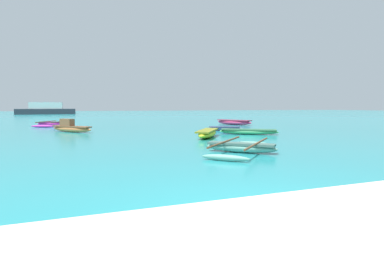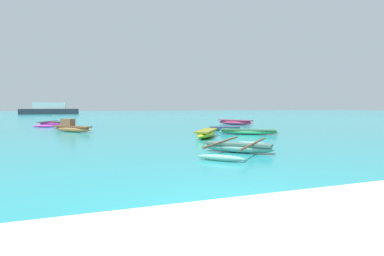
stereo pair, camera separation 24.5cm
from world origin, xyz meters
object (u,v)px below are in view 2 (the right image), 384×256
Objects in this scene: moored_boat_0 at (71,127)px; moored_boat_3 at (55,124)px; moored_boat_4 at (224,128)px; moored_boat_5 at (248,131)px; moored_boat_2 at (235,122)px; distant_ferry at (50,109)px; moored_boat_1 at (238,147)px; moored_boat_6 at (207,133)px.

moored_boat_0 is 7.01m from moored_boat_3.
moored_boat_5 is at bearing -70.62° from moored_boat_4.
moored_boat_2 is 1.07× the size of moored_boat_5.
moored_boat_2 is at bearing 100.18° from moored_boat_5.
moored_boat_5 is at bearing -22.32° from moored_boat_3.
moored_boat_4 is at bearing -72.77° from distant_ferry.
moored_boat_1 is 1.27× the size of moored_boat_6.
moored_boat_2 is 1.52× the size of moored_boat_4.
moored_boat_5 is (10.00, -5.39, -0.12)m from moored_boat_0.
moored_boat_0 is 1.29× the size of moored_boat_4.
moored_boat_1 is 1.01× the size of moored_boat_3.
moored_boat_6 is 0.26× the size of distant_ferry.
distant_ferry is at bearing 147.21° from moored_boat_0.
moored_boat_1 is 9.89m from moored_boat_4.
moored_boat_5 is at bearing -41.32° from moored_boat_6.
distant_ferry is at bearing 47.43° from moored_boat_6.
moored_boat_2 reaches higher than moored_boat_3.
moored_boat_0 reaches higher than moored_boat_1.
moored_boat_0 is 12.97m from moored_boat_1.
moored_boat_0 reaches higher than moored_boat_4.
distant_ferry reaches higher than moored_boat_2.
moored_boat_5 is at bearing -51.28° from moored_boat_2.
moored_boat_3 is (-7.67, 18.28, 0.01)m from moored_boat_1.
moored_boat_0 is 51.38m from distant_ferry.
moored_boat_3 is 15.59m from moored_boat_6.
moored_boat_0 is 0.91× the size of moored_boat_5.
moored_boat_3 is at bearing -131.05° from moored_boat_2.
moored_boat_0 is at bearing -52.59° from moored_boat_3.
moored_boat_4 is (11.50, -9.17, -0.03)m from moored_boat_3.
moored_boat_3 reaches higher than moored_boat_1.
moored_boat_6 is at bearing -32.35° from moored_boat_3.
distant_ferry is (-16.63, 56.33, 0.88)m from moored_boat_5.
moored_boat_4 is (9.89, -2.35, -0.14)m from moored_boat_0.
moored_boat_3 is 0.33× the size of distant_ferry.
moored_boat_4 is at bearing 111.11° from moored_boat_1.
moored_boat_6 is (-6.71, -9.53, -0.02)m from moored_boat_2.
moored_boat_4 is (-3.81, -5.71, -0.09)m from moored_boat_2.
moored_boat_1 is 0.33× the size of distant_ferry.
moored_boat_0 is 0.98× the size of moored_boat_6.
moored_boat_2 is 0.30× the size of distant_ferry.
moored_boat_0 reaches higher than moored_boat_2.
moored_boat_1 is 1.10× the size of moored_boat_2.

